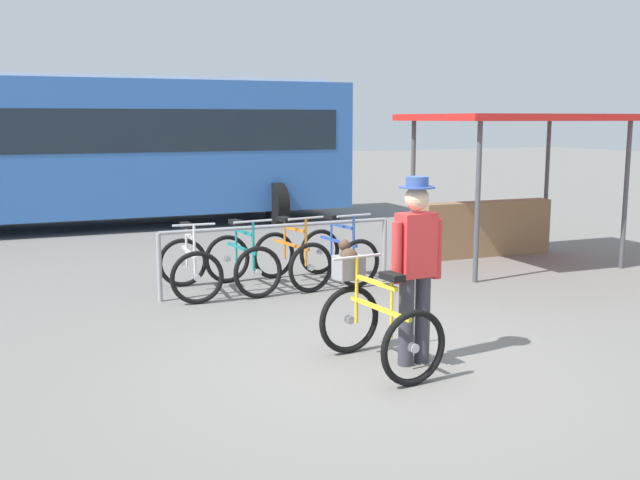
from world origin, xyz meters
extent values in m
plane|color=slate|center=(0.00, 0.00, 0.00)|extent=(80.00, 80.00, 0.00)
cylinder|color=#99999E|center=(-1.14, 3.29, 0.42)|extent=(0.06, 0.06, 0.85)
cylinder|color=#99999E|center=(2.01, 3.17, 0.42)|extent=(0.06, 0.06, 0.85)
cylinder|color=#99999E|center=(0.43, 3.23, 0.85)|extent=(3.15, 0.17, 0.05)
torus|color=black|center=(-0.66, 3.96, 0.33)|extent=(0.66, 0.15, 0.66)
cylinder|color=#B7B7BC|center=(-0.66, 3.96, 0.33)|extent=(0.09, 0.07, 0.08)
torus|color=black|center=(-0.77, 2.94, 0.33)|extent=(0.66, 0.15, 0.66)
cylinder|color=#B7B7BC|center=(-0.77, 2.94, 0.33)|extent=(0.09, 0.07, 0.08)
cube|color=silver|center=(-0.71, 3.45, 0.56)|extent=(0.14, 0.92, 0.04)
cube|color=silver|center=(-0.72, 3.40, 0.78)|extent=(0.10, 0.61, 0.04)
cylinder|color=silver|center=(-0.69, 3.63, 0.60)|extent=(0.03, 0.03, 0.55)
cube|color=black|center=(-0.69, 3.63, 0.88)|extent=(0.15, 0.25, 0.06)
cylinder|color=silver|center=(-0.76, 3.06, 0.65)|extent=(0.03, 0.03, 0.63)
cylinder|color=#B7B7BC|center=(-0.76, 3.06, 0.96)|extent=(0.52, 0.08, 0.03)
torus|color=black|center=(-0.04, 3.93, 0.33)|extent=(0.66, 0.13, 0.66)
cylinder|color=#B7B7BC|center=(-0.04, 3.93, 0.33)|extent=(0.08, 0.07, 0.08)
torus|color=black|center=(0.01, 2.91, 0.33)|extent=(0.66, 0.13, 0.66)
cylinder|color=#B7B7BC|center=(0.01, 2.91, 0.33)|extent=(0.08, 0.07, 0.08)
cube|color=teal|center=(-0.01, 3.42, 0.56)|extent=(0.08, 0.92, 0.04)
cube|color=teal|center=(-0.01, 3.37, 0.78)|extent=(0.07, 0.61, 0.04)
cylinder|color=teal|center=(-0.02, 3.61, 0.60)|extent=(0.03, 0.03, 0.55)
cube|color=black|center=(-0.02, 3.61, 0.88)|extent=(0.13, 0.25, 0.06)
cylinder|color=teal|center=(0.00, 3.04, 0.65)|extent=(0.03, 0.03, 0.63)
cylinder|color=#B7B7BC|center=(0.00, 3.04, 0.96)|extent=(0.52, 0.05, 0.03)
torus|color=black|center=(0.64, 3.91, 0.33)|extent=(0.66, 0.12, 0.66)
cylinder|color=#B7B7BC|center=(0.64, 3.91, 0.33)|extent=(0.09, 0.07, 0.08)
torus|color=black|center=(0.73, 2.89, 0.33)|extent=(0.66, 0.12, 0.66)
cylinder|color=#B7B7BC|center=(0.73, 2.89, 0.33)|extent=(0.09, 0.07, 0.08)
cube|color=orange|center=(0.69, 3.40, 0.56)|extent=(0.12, 0.92, 0.04)
cube|color=orange|center=(0.69, 3.35, 0.78)|extent=(0.09, 0.61, 0.04)
cylinder|color=orange|center=(0.67, 3.58, 0.60)|extent=(0.03, 0.03, 0.55)
cube|color=black|center=(0.67, 3.58, 0.88)|extent=(0.14, 0.25, 0.06)
cylinder|color=orange|center=(0.72, 3.01, 0.65)|extent=(0.03, 0.03, 0.63)
cylinder|color=#B7B7BC|center=(0.72, 3.01, 0.96)|extent=(0.52, 0.08, 0.03)
torus|color=black|center=(1.35, 3.88, 0.33)|extent=(0.66, 0.14, 0.66)
cylinder|color=#B7B7BC|center=(1.35, 3.88, 0.33)|extent=(0.08, 0.07, 0.08)
torus|color=black|center=(1.42, 2.86, 0.33)|extent=(0.66, 0.14, 0.66)
cylinder|color=#B7B7BC|center=(1.42, 2.86, 0.33)|extent=(0.08, 0.07, 0.08)
cube|color=#2D56B7|center=(1.38, 3.37, 0.56)|extent=(0.10, 0.92, 0.04)
cube|color=#2D56B7|center=(1.39, 3.32, 0.78)|extent=(0.08, 0.61, 0.04)
cylinder|color=#2D56B7|center=(1.37, 3.55, 0.60)|extent=(0.03, 0.03, 0.55)
cube|color=black|center=(1.37, 3.55, 0.88)|extent=(0.14, 0.25, 0.06)
cylinder|color=#2D56B7|center=(1.41, 2.98, 0.65)|extent=(0.03, 0.03, 0.63)
cylinder|color=#B7B7BC|center=(1.41, 2.98, 0.96)|extent=(0.52, 0.07, 0.03)
torus|color=black|center=(0.04, -0.57, 0.33)|extent=(0.66, 0.10, 0.66)
cylinder|color=#B7B7BC|center=(0.04, -0.57, 0.33)|extent=(0.08, 0.06, 0.08)
torus|color=black|center=(-0.02, 0.45, 0.33)|extent=(0.66, 0.10, 0.66)
cylinder|color=#B7B7BC|center=(-0.02, 0.45, 0.33)|extent=(0.08, 0.06, 0.08)
cube|color=yellow|center=(0.01, -0.06, 0.56)|extent=(0.09, 0.92, 0.04)
cube|color=yellow|center=(0.00, -0.01, 0.78)|extent=(0.07, 0.61, 0.04)
cylinder|color=yellow|center=(0.02, -0.24, 0.60)|extent=(0.03, 0.03, 0.55)
cube|color=black|center=(0.02, -0.24, 0.88)|extent=(0.13, 0.25, 0.06)
cylinder|color=yellow|center=(-0.02, 0.33, 0.65)|extent=(0.03, 0.03, 0.63)
cylinder|color=#B7B7BC|center=(-0.02, 0.33, 0.96)|extent=(0.52, 0.06, 0.03)
cube|color=gray|center=(-0.02, 0.47, 0.84)|extent=(0.27, 0.21, 0.22)
ellipsoid|color=#4C3828|center=(-0.02, 0.47, 0.94)|extent=(0.19, 0.17, 0.16)
sphere|color=#4C3828|center=(-0.03, 0.55, 1.04)|extent=(0.11, 0.11, 0.11)
cylinder|color=#383842|center=(0.45, -0.08, 0.41)|extent=(0.14, 0.14, 0.82)
cylinder|color=#383842|center=(0.27, -0.09, 0.41)|extent=(0.14, 0.14, 0.82)
cube|color=red|center=(0.36, -0.09, 1.11)|extent=(0.35, 0.21, 0.58)
cylinder|color=red|center=(0.58, -0.10, 1.06)|extent=(0.09, 0.09, 0.55)
cylinder|color=red|center=(0.14, -0.11, 1.06)|extent=(0.09, 0.09, 0.55)
sphere|color=beige|center=(0.36, -0.09, 1.53)|extent=(0.22, 0.22, 0.22)
cylinder|color=#334C8C|center=(0.36, -0.09, 1.63)|extent=(0.32, 0.32, 0.02)
cylinder|color=#334C8C|center=(0.36, -0.09, 1.68)|extent=(0.20, 0.20, 0.09)
cube|color=#3366B7|center=(-0.39, 10.27, 1.65)|extent=(10.14, 3.13, 2.70)
cube|color=#19232D|center=(-0.39, 10.27, 2.00)|extent=(9.34, 3.10, 0.84)
cube|color=silver|center=(-0.39, 10.27, 3.04)|extent=(9.12, 2.81, 0.08)
cylinder|color=black|center=(2.78, 8.82, 0.45)|extent=(0.31, 0.91, 0.90)
cylinder|color=black|center=(2.94, 11.31, 0.45)|extent=(0.31, 0.91, 0.90)
cylinder|color=#4C4C51|center=(3.16, 4.24, 1.10)|extent=(0.07, 0.07, 2.20)
cylinder|color=#4C4C51|center=(5.76, 4.05, 1.10)|extent=(0.07, 0.07, 2.20)
cylinder|color=#4C4C51|center=(3.03, 2.44, 1.10)|extent=(0.07, 0.07, 2.20)
cylinder|color=#4C4C51|center=(5.63, 2.25, 1.10)|extent=(0.07, 0.07, 2.20)
cube|color=red|center=(4.39, 3.25, 2.25)|extent=(3.26, 2.52, 0.10)
cube|color=olive|center=(4.45, 3.99, 0.45)|extent=(2.36, 0.47, 0.90)
camera|label=1|loc=(-3.32, -5.60, 2.23)|focal=41.72mm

